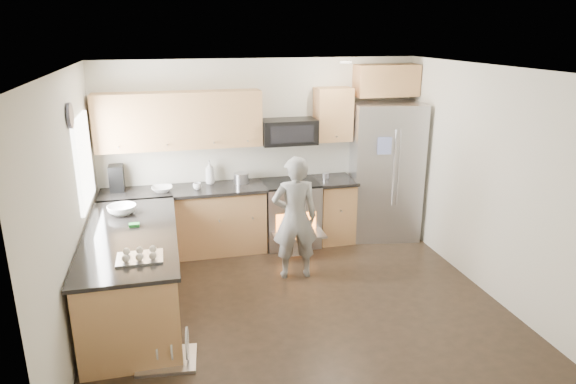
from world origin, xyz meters
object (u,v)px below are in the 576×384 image
object	(u,v)px
refrigerator	(384,171)
dish_rack	(167,354)
person	(295,218)
stove_range	(290,199)

from	to	relation	value
refrigerator	dish_rack	size ratio (longest dim) A/B	3.44
person	dish_rack	world-z (taller)	person
stove_range	person	xyz separation A→B (m)	(-0.20, -1.03, 0.10)
stove_range	dish_rack	size ratio (longest dim) A/B	3.10
person	dish_rack	xyz separation A→B (m)	(-1.60, -1.43, -0.68)
stove_range	dish_rack	world-z (taller)	stove_range
dish_rack	person	bearing A→B (deg)	41.85
refrigerator	person	distance (m)	1.93
stove_range	refrigerator	xyz separation A→B (m)	(1.42, 0.01, 0.32)
stove_range	person	size ratio (longest dim) A/B	1.16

